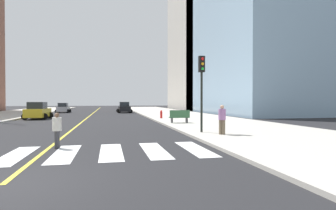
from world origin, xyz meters
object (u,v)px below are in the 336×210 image
Objects in this scene: car_silver_nearest at (63,108)px; car_black_second at (124,108)px; traffic_light_near_corner at (202,79)px; fire_hydrant at (161,114)px; pedestrian_crossing at (57,129)px; park_bench at (179,117)px; car_yellow_third at (38,111)px; pedestrian_waiting_east at (222,118)px.

car_silver_nearest is 0.90× the size of car_black_second.
fire_hydrant is at bearing -90.26° from traffic_light_near_corner.
car_silver_nearest is at bearing -15.39° from car_black_second.
car_silver_nearest is 38.98m from pedestrian_crossing.
pedestrian_crossing reaches higher than fire_hydrant.
car_yellow_third is at bearing 55.21° from park_bench.
car_yellow_third is 2.58× the size of pedestrian_waiting_east.
park_bench is (3.50, -25.19, -0.19)m from car_black_second.
car_black_second is at bearing -84.66° from traffic_light_near_corner.
car_black_second is 34.10m from pedestrian_waiting_east.
car_silver_nearest is 31.13m from park_bench.
car_silver_nearest is at bearing 122.71° from fire_hydrant.
park_bench is at bearing 131.45° from pedestrian_waiting_east.
pedestrian_waiting_east is (0.77, -1.38, -2.39)m from traffic_light_near_corner.
pedestrian_crossing is 1.77× the size of fire_hydrant.
park_bench is at bearing -86.60° from fire_hydrant.
car_yellow_third is at bearing -89.84° from car_silver_nearest.
park_bench is 1.06× the size of pedestrian_waiting_east.
car_yellow_third is 0.93× the size of traffic_light_near_corner.
fire_hydrant is (13.60, -21.17, -0.22)m from car_silver_nearest.
car_black_second reaches higher than pedestrian_crossing.
pedestrian_waiting_east is (3.81, -33.89, 0.21)m from car_black_second.
car_black_second is 2.70× the size of pedestrian_crossing.
car_black_second is at bearing -13.55° from car_silver_nearest.
traffic_light_near_corner reaches higher than car_black_second.
car_black_second is 25.43m from park_bench.
fire_hydrant is at bearing 98.11° from car_black_second.
park_bench is (0.46, 7.32, -2.79)m from traffic_light_near_corner.
pedestrian_crossing is (-7.89, -3.44, -2.61)m from traffic_light_near_corner.
car_silver_nearest is 25.16m from fire_hydrant.
traffic_light_near_corner reaches higher than pedestrian_waiting_east.
pedestrian_waiting_east is at bearing -51.77° from car_yellow_third.
pedestrian_crossing is 19.13m from fire_hydrant.
traffic_light_near_corner reaches higher than park_bench.
car_silver_nearest is 4.32× the size of fire_hydrant.
traffic_light_near_corner is 8.99m from pedestrian_crossing.
fire_hydrant is (-0.71, 15.34, -0.51)m from pedestrian_waiting_east.
car_yellow_third is 4.96× the size of fire_hydrant.
fire_hydrant is (3.10, -18.55, -0.30)m from car_black_second.
traffic_light_near_corner is 5.32× the size of fire_hydrant.
park_bench is at bearing 96.52° from car_black_second.
park_bench is at bearing -93.58° from traffic_light_near_corner.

